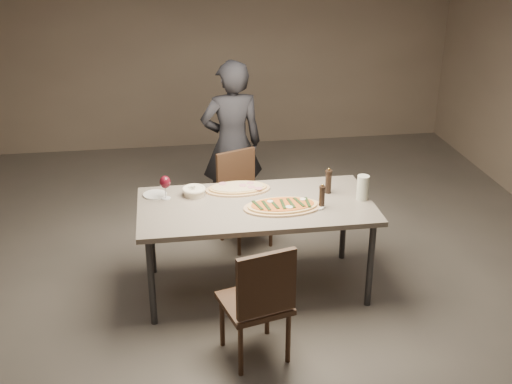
{
  "coord_description": "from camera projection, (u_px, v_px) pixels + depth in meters",
  "views": [
    {
      "loc": [
        -0.66,
        -4.4,
        2.83
      ],
      "look_at": [
        0.0,
        0.0,
        0.85
      ],
      "focal_mm": 45.0,
      "sensor_mm": 36.0,
      "label": 1
    }
  ],
  "objects": [
    {
      "name": "dining_table",
      "position": [
        256.0,
        211.0,
        4.93
      ],
      "size": [
        1.8,
        0.9,
        0.75
      ],
      "color": "gray",
      "rests_on": "ground"
    },
    {
      "name": "wine_glass",
      "position": [
        165.0,
        183.0,
        4.95
      ],
      "size": [
        0.08,
        0.08,
        0.19
      ],
      "rotation": [
        0.0,
        0.0,
        0.43
      ],
      "color": "silver",
      "rests_on": "dining_table"
    },
    {
      "name": "chair_near",
      "position": [
        260.0,
        298.0,
        4.18
      ],
      "size": [
        0.51,
        0.51,
        0.89
      ],
      "rotation": [
        0.0,
        0.0,
        0.26
      ],
      "color": "#3E281A",
      "rests_on": "ground"
    },
    {
      "name": "bread_basket",
      "position": [
        194.0,
        191.0,
        5.04
      ],
      "size": [
        0.19,
        0.19,
        0.07
      ],
      "rotation": [
        0.0,
        0.0,
        -0.37
      ],
      "color": "#F3E7C5",
      "rests_on": "dining_table"
    },
    {
      "name": "carafe",
      "position": [
        363.0,
        188.0,
        4.95
      ],
      "size": [
        0.09,
        0.09,
        0.19
      ],
      "rotation": [
        0.0,
        0.0,
        0.32
      ],
      "color": "silver",
      "rests_on": "dining_table"
    },
    {
      "name": "ham_pizza",
      "position": [
        238.0,
        188.0,
        5.14
      ],
      "size": [
        0.52,
        0.29,
        0.04
      ],
      "rotation": [
        0.0,
        0.0,
        0.22
      ],
      "color": "tan",
      "rests_on": "dining_table"
    },
    {
      "name": "pepper_mill_right",
      "position": [
        328.0,
        181.0,
        5.06
      ],
      "size": [
        0.05,
        0.05,
        0.21
      ],
      "rotation": [
        0.0,
        0.0,
        -0.39
      ],
      "color": "black",
      "rests_on": "dining_table"
    },
    {
      "name": "pepper_mill_left",
      "position": [
        322.0,
        196.0,
        4.82
      ],
      "size": [
        0.05,
        0.05,
        0.19
      ],
      "rotation": [
        0.0,
        0.0,
        0.38
      ],
      "color": "black",
      "rests_on": "dining_table"
    },
    {
      "name": "zucchini_pizza",
      "position": [
        283.0,
        206.0,
        4.84
      ],
      "size": [
        0.6,
        0.33,
        0.05
      ],
      "rotation": [
        0.0,
        0.0,
        -0.34
      ],
      "color": "tan",
      "rests_on": "dining_table"
    },
    {
      "name": "oil_dish",
      "position": [
        317.0,
        207.0,
        4.85
      ],
      "size": [
        0.12,
        0.12,
        0.01
      ],
      "rotation": [
        0.0,
        0.0,
        0.41
      ],
      "color": "white",
      "rests_on": "dining_table"
    },
    {
      "name": "side_plate",
      "position": [
        155.0,
        195.0,
        5.05
      ],
      "size": [
        0.19,
        0.19,
        0.01
      ],
      "rotation": [
        0.0,
        0.0,
        -0.03
      ],
      "color": "white",
      "rests_on": "dining_table"
    },
    {
      "name": "chair_far",
      "position": [
        241.0,
        193.0,
        5.77
      ],
      "size": [
        0.52,
        0.52,
        0.85
      ],
      "rotation": [
        0.0,
        0.0,
        3.53
      ],
      "color": "#3E281A",
      "rests_on": "ground"
    },
    {
      "name": "diner",
      "position": [
        232.0,
        144.0,
        6.0
      ],
      "size": [
        0.62,
        0.44,
        1.6
      ],
      "primitive_type": "imported",
      "rotation": [
        0.0,
        0.0,
        3.25
      ],
      "color": "black",
      "rests_on": "ground"
    },
    {
      "name": "room",
      "position": [
        256.0,
        123.0,
        4.64
      ],
      "size": [
        7.0,
        7.0,
        7.0
      ],
      "color": "#605952",
      "rests_on": "ground"
    }
  ]
}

